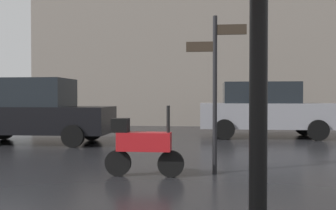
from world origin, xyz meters
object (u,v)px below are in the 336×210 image
Objects in this scene: parked_scooter at (142,145)px; street_signpost at (215,78)px; parked_car_right at (265,109)px; parked_car_left at (33,111)px.

parked_scooter is 1.78m from street_signpost.
parked_scooter is at bearing -104.08° from parked_car_right.
parked_car_left is at bearing 143.39° from street_signpost.
parked_car_right is (7.22, 2.44, -0.00)m from parked_car_left.
parked_car_right is 1.60× the size of street_signpost.
parked_car_left is at bearing 125.39° from parked_scooter.
street_signpost reaches higher than parked_car_left.
street_signpost reaches higher than parked_car_right.
parked_car_right is at bearing 58.14° from parked_scooter.
parked_scooter is at bearing -61.38° from parked_car_left.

